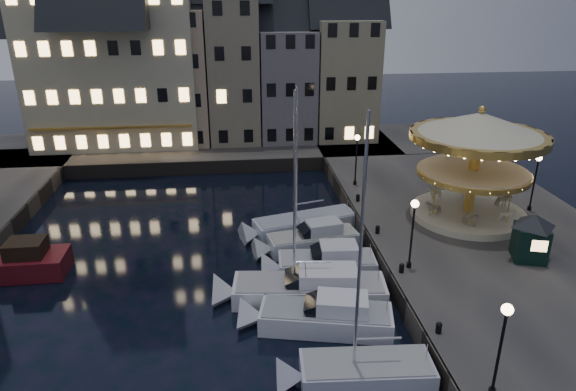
{
  "coord_description": "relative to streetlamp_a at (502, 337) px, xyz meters",
  "views": [
    {
      "loc": [
        -2.47,
        -23.81,
        16.09
      ],
      "look_at": [
        1.0,
        8.0,
        3.2
      ],
      "focal_mm": 32.0,
      "sensor_mm": 36.0,
      "label": 1
    }
  ],
  "objects": [
    {
      "name": "streetlamp_b",
      "position": [
        0.0,
        10.0,
        0.0
      ],
      "size": [
        0.44,
        0.44,
        4.17
      ],
      "color": "black",
      "rests_on": "quay_east"
    },
    {
      "name": "motorboat_d",
      "position": [
        -4.8,
        12.04,
        -3.38
      ],
      "size": [
        6.9,
        2.57,
        2.15
      ],
      "color": "silver",
      "rests_on": "ground"
    },
    {
      "name": "bollard_b",
      "position": [
        -0.6,
        9.5,
        -2.41
      ],
      "size": [
        0.3,
        0.3,
        0.57
      ],
      "color": "black",
      "rests_on": "quay_east"
    },
    {
      "name": "motorboat_f",
      "position": [
        -5.38,
        17.88,
        -3.49
      ],
      "size": [
        8.42,
        4.21,
        11.22
      ],
      "color": "silver",
      "rests_on": "ground"
    },
    {
      "name": "townhouse_nf",
      "position": [
        2.05,
        39.0,
        4.26
      ],
      "size": [
        6.82,
        8.0,
        13.8
      ],
      "color": "gray",
      "rests_on": "quay_north"
    },
    {
      "name": "townhouse_nb",
      "position": [
        -21.25,
        39.0,
        4.26
      ],
      "size": [
        6.16,
        8.0,
        13.8
      ],
      "color": "gray",
      "rests_on": "quay_north"
    },
    {
      "name": "motorboat_c",
      "position": [
        -6.24,
        9.35,
        -3.34
      ],
      "size": [
        9.53,
        3.42,
        12.61
      ],
      "color": "silver",
      "rests_on": "ground"
    },
    {
      "name": "townhouse_nc",
      "position": [
        -15.2,
        39.0,
        4.76
      ],
      "size": [
        6.82,
        8.0,
        14.8
      ],
      "color": "tan",
      "rests_on": "quay_north"
    },
    {
      "name": "bollard_d",
      "position": [
        -0.6,
        20.0,
        -2.41
      ],
      "size": [
        0.3,
        0.3,
        0.57
      ],
      "color": "black",
      "rests_on": "quay_east"
    },
    {
      "name": "townhouse_na",
      "position": [
        -26.7,
        39.0,
        3.76
      ],
      "size": [
        5.5,
        8.0,
        12.8
      ],
      "color": "gray",
      "rests_on": "quay_north"
    },
    {
      "name": "hotel_corner",
      "position": [
        -21.2,
        39.0,
        5.76
      ],
      "size": [
        17.6,
        9.0,
        16.8
      ],
      "color": "beige",
      "rests_on": "quay_north"
    },
    {
      "name": "ground",
      "position": [
        -7.2,
        9.0,
        -4.02
      ],
      "size": [
        160.0,
        160.0,
        0.0
      ],
      "primitive_type": "plane",
      "color": "black",
      "rests_on": "ground"
    },
    {
      "name": "townhouse_ne",
      "position": [
        -4.0,
        39.0,
        3.76
      ],
      "size": [
        6.16,
        8.0,
        12.8
      ],
      "color": "slate",
      "rests_on": "quay_north"
    },
    {
      "name": "streetlamp_a",
      "position": [
        0.0,
        0.0,
        0.0
      ],
      "size": [
        0.44,
        0.44,
        4.17
      ],
      "color": "black",
      "rests_on": "quay_east"
    },
    {
      "name": "ticket_kiosk",
      "position": [
        7.29,
        10.21,
        -0.78
      ],
      "size": [
        2.78,
        2.78,
        3.26
      ],
      "color": "black",
      "rests_on": "quay_east"
    },
    {
      "name": "streetlamp_c",
      "position": [
        0.0,
        23.5,
        0.0
      ],
      "size": [
        0.44,
        0.44,
        4.17
      ],
      "color": "black",
      "rests_on": "quay_east"
    },
    {
      "name": "red_fishing_boat",
      "position": [
        -23.61,
        13.9,
        -3.32
      ],
      "size": [
        7.44,
        2.65,
        5.92
      ],
      "color": "maroon",
      "rests_on": "ground"
    },
    {
      "name": "bollard_c",
      "position": [
        -0.6,
        14.5,
        -2.41
      ],
      "size": [
        0.3,
        0.3,
        0.57
      ],
      "color": "black",
      "rests_on": "quay_east"
    },
    {
      "name": "quay_north",
      "position": [
        -15.2,
        37.0,
        -3.37
      ],
      "size": [
        44.0,
        12.0,
        1.3
      ],
      "primitive_type": "cube",
      "color": "#474442",
      "rests_on": "ground"
    },
    {
      "name": "motorboat_e",
      "position": [
        -5.13,
        15.12,
        -3.38
      ],
      "size": [
        7.03,
        3.08,
        2.15
      ],
      "color": "#B7BCC3",
      "rests_on": "ground"
    },
    {
      "name": "carousel",
      "position": [
        6.38,
        16.41,
        2.44
      ],
      "size": [
        8.95,
        8.95,
        7.83
      ],
      "color": "beige",
      "rests_on": "quay_east"
    },
    {
      "name": "quaywall_n",
      "position": [
        -13.2,
        31.0,
        -3.37
      ],
      "size": [
        48.0,
        0.15,
        1.3
      ],
      "primitive_type": "cube",
      "color": "#47423A",
      "rests_on": "ground"
    },
    {
      "name": "quaywall_e",
      "position": [
        -1.2,
        15.0,
        -3.37
      ],
      "size": [
        0.15,
        44.0,
        1.3
      ],
      "primitive_type": "cube",
      "color": "#47423A",
      "rests_on": "ground"
    },
    {
      "name": "townhouse_nd",
      "position": [
        -9.45,
        39.0,
        5.26
      ],
      "size": [
        5.5,
        8.0,
        15.8
      ],
      "color": "gray",
      "rests_on": "quay_north"
    },
    {
      "name": "quay_east",
      "position": [
        6.8,
        15.0,
        -3.37
      ],
      "size": [
        16.0,
        56.0,
        1.3
      ],
      "primitive_type": "cube",
      "color": "#474442",
      "rests_on": "ground"
    },
    {
      "name": "streetlamp_d",
      "position": [
        11.3,
        17.0,
        0.0
      ],
      "size": [
        0.44,
        0.44,
        4.17
      ],
      "color": "black",
      "rests_on": "quay_east"
    },
    {
      "name": "bollard_a",
      "position": [
        -0.6,
        4.0,
        -2.41
      ],
      "size": [
        0.3,
        0.3,
        0.57
      ],
      "color": "black",
      "rests_on": "quay_east"
    },
    {
      "name": "motorboat_a",
      "position": [
        -4.9,
        2.61,
        -3.48
      ],
      "size": [
        6.85,
        2.55,
        11.36
      ],
      "color": "silver",
      "rests_on": "ground"
    },
    {
      "name": "motorboat_b",
      "position": [
        -5.81,
        6.7,
        -3.38
      ],
      "size": [
        7.78,
        3.7,
        2.15
      ],
      "color": "silver",
      "rests_on": "ground"
    }
  ]
}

